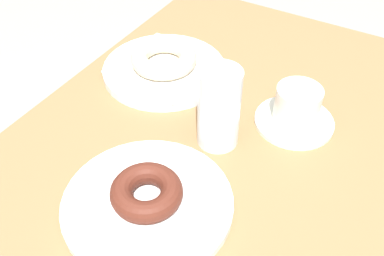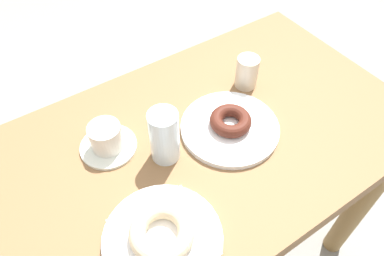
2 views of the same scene
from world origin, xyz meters
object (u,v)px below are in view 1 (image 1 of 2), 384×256
object	(u,v)px
plate_chocolate_ring	(148,204)
donut_chocolate_ring	(146,192)
water_glass	(219,108)
donut_sugar_ring	(164,58)
plate_sugar_ring	(164,70)
coffee_cup	(296,109)

from	to	relation	value
plate_chocolate_ring	donut_chocolate_ring	size ratio (longest dim) A/B	2.39
donut_chocolate_ring	water_glass	distance (m)	0.17
donut_sugar_ring	plate_chocolate_ring	bearing A→B (deg)	28.62
plate_sugar_ring	coffee_cup	xyz separation A→B (m)	(0.01, 0.26, 0.02)
plate_sugar_ring	plate_chocolate_ring	size ratio (longest dim) A/B	0.97
donut_chocolate_ring	coffee_cup	bearing A→B (deg)	157.12
water_glass	plate_sugar_ring	bearing A→B (deg)	-122.67
water_glass	coffee_cup	distance (m)	0.14
plate_sugar_ring	coffee_cup	size ratio (longest dim) A/B	1.75
plate_sugar_ring	water_glass	size ratio (longest dim) A/B	1.72
plate_sugar_ring	water_glass	world-z (taller)	water_glass
water_glass	coffee_cup	world-z (taller)	water_glass
plate_chocolate_ring	water_glass	distance (m)	0.18
plate_sugar_ring	donut_chocolate_ring	world-z (taller)	donut_chocolate_ring
coffee_cup	plate_sugar_ring	bearing A→B (deg)	-92.30
plate_chocolate_ring	plate_sugar_ring	bearing A→B (deg)	-151.38
plate_sugar_ring	plate_chocolate_ring	world-z (taller)	plate_sugar_ring
plate_sugar_ring	coffee_cup	world-z (taller)	coffee_cup
plate_chocolate_ring	coffee_cup	world-z (taller)	coffee_cup
donut_sugar_ring	water_glass	world-z (taller)	water_glass
water_glass	coffee_cup	size ratio (longest dim) A/B	1.02
donut_chocolate_ring	donut_sugar_ring	bearing A→B (deg)	-151.38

